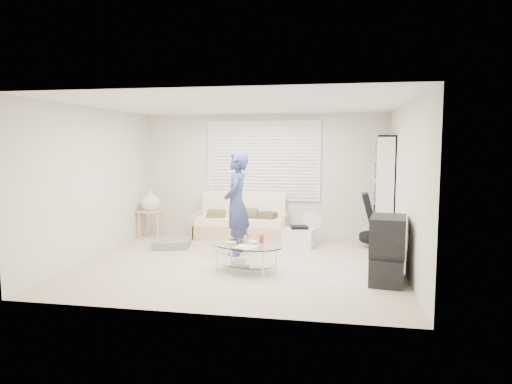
% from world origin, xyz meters
% --- Properties ---
extents(ground, '(5.00, 5.00, 0.00)m').
position_xyz_m(ground, '(0.00, 0.00, 0.00)').
color(ground, tan).
rests_on(ground, ground).
extents(room_shell, '(5.02, 4.52, 2.51)m').
position_xyz_m(room_shell, '(0.00, 0.48, 1.63)').
color(room_shell, beige).
rests_on(room_shell, ground).
extents(window_blinds, '(2.32, 0.08, 1.62)m').
position_xyz_m(window_blinds, '(0.00, 2.20, 1.55)').
color(window_blinds, silver).
rests_on(window_blinds, ground).
extents(futon_sofa, '(1.86, 0.75, 0.91)m').
position_xyz_m(futon_sofa, '(-0.39, 1.87, 0.30)').
color(futon_sofa, tan).
rests_on(futon_sofa, ground).
extents(grey_floor_pillow, '(0.76, 0.76, 0.14)m').
position_xyz_m(grey_floor_pillow, '(-1.48, 0.86, 0.07)').
color(grey_floor_pillow, slate).
rests_on(grey_floor_pillow, ground).
extents(side_table, '(0.49, 0.39, 0.97)m').
position_xyz_m(side_table, '(-2.22, 1.64, 0.72)').
color(side_table, tan).
rests_on(side_table, ground).
extents(bookshelf, '(0.32, 0.86, 2.05)m').
position_xyz_m(bookshelf, '(2.32, 1.59, 1.02)').
color(bookshelf, white).
rests_on(bookshelf, ground).
extents(guitar_case, '(0.40, 0.37, 0.98)m').
position_xyz_m(guitar_case, '(2.11, 1.47, 0.44)').
color(guitar_case, black).
rests_on(guitar_case, ground).
extents(floor_fan, '(0.38, 0.25, 0.62)m').
position_xyz_m(floor_fan, '(1.04, 1.63, 0.36)').
color(floor_fan, white).
rests_on(floor_fan, ground).
extents(storage_bin, '(0.63, 0.49, 0.39)m').
position_xyz_m(storage_bin, '(0.82, 1.31, 0.18)').
color(storage_bin, white).
rests_on(storage_bin, ground).
extents(tv_unit, '(0.56, 0.89, 0.91)m').
position_xyz_m(tv_unit, '(2.20, -0.61, 0.44)').
color(tv_unit, black).
rests_on(tv_unit, ground).
extents(coffee_table, '(1.27, 1.00, 0.53)m').
position_xyz_m(coffee_table, '(0.19, -0.49, 0.33)').
color(coffee_table, silver).
rests_on(coffee_table, ground).
extents(standing_person, '(0.46, 0.67, 1.76)m').
position_xyz_m(standing_person, '(-0.19, 0.53, 0.88)').
color(standing_person, navy).
rests_on(standing_person, ground).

